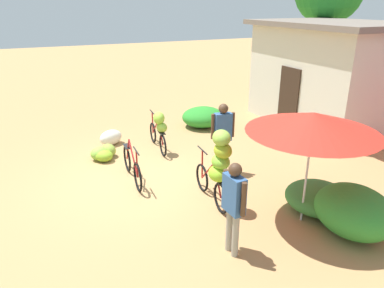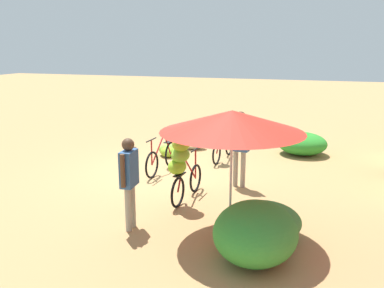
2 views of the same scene
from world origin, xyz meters
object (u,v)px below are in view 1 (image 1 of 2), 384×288
object	(u,v)px
person_vendor	(223,131)
produce_sack	(111,137)
bicycle_near_pile	(132,166)
market_umbrella	(313,122)
banana_pile_on_ground	(104,154)
building_low	(330,74)
bicycle_center_loaded	(219,162)
person_bystander	(234,200)
bicycle_leftmost	(159,128)

from	to	relation	value
person_vendor	produce_sack	bearing A→B (deg)	-145.98
bicycle_near_pile	person_vendor	distance (m)	2.26
market_umbrella	banana_pile_on_ground	size ratio (longest dim) A/B	2.75
market_umbrella	banana_pile_on_ground	bearing A→B (deg)	-148.05
bicycle_near_pile	banana_pile_on_ground	bearing A→B (deg)	-166.89
building_low	bicycle_near_pile	xyz separation A→B (m)	(1.50, -7.26, -1.32)
building_low	bicycle_center_loaded	xyz separation A→B (m)	(3.41, -6.05, -0.69)
banana_pile_on_ground	market_umbrella	bearing A→B (deg)	31.95
banana_pile_on_ground	produce_sack	size ratio (longest dim) A/B	1.20
person_vendor	person_bystander	bearing A→B (deg)	-26.07
bicycle_center_loaded	banana_pile_on_ground	bearing A→B (deg)	-155.43
building_low	bicycle_near_pile	world-z (taller)	building_low
market_umbrella	person_bystander	bearing A→B (deg)	-80.74
market_umbrella	produce_sack	bearing A→B (deg)	-156.54
produce_sack	bicycle_near_pile	bearing A→B (deg)	-1.68
market_umbrella	banana_pile_on_ground	xyz separation A→B (m)	(-4.48, -2.79, -1.80)
bicycle_center_loaded	produce_sack	world-z (taller)	bicycle_center_loaded
building_low	banana_pile_on_ground	xyz separation A→B (m)	(-0.00, -7.61, -1.53)
bicycle_leftmost	bicycle_center_loaded	xyz separation A→B (m)	(3.28, 0.04, 0.31)
bicycle_near_pile	bicycle_center_loaded	distance (m)	2.34
bicycle_leftmost	person_bystander	bearing A→B (deg)	-5.33
bicycle_near_pile	building_low	bearing A→B (deg)	101.69
bicycle_leftmost	person_vendor	xyz separation A→B (m)	(1.87, 0.92, 0.38)
banana_pile_on_ground	produce_sack	distance (m)	1.07
building_low	person_bystander	distance (m)	8.10
banana_pile_on_ground	person_vendor	xyz separation A→B (m)	(2.00, 2.44, 0.90)
bicycle_center_loaded	bicycle_leftmost	bearing A→B (deg)	-179.35
bicycle_near_pile	bicycle_center_loaded	xyz separation A→B (m)	(1.90, 1.21, 0.64)
market_umbrella	bicycle_near_pile	world-z (taller)	market_umbrella
market_umbrella	building_low	bearing A→B (deg)	132.89
building_low	banana_pile_on_ground	bearing A→B (deg)	-90.02
market_umbrella	bicycle_leftmost	xyz separation A→B (m)	(-4.35, -1.27, -1.27)
building_low	produce_sack	bearing A→B (deg)	-97.81
market_umbrella	bicycle_center_loaded	distance (m)	1.89
person_vendor	person_bystander	xyz separation A→B (m)	(2.76, -1.35, -0.07)
bicycle_center_loaded	person_bystander	bearing A→B (deg)	-19.15
banana_pile_on_ground	person_vendor	size ratio (longest dim) A/B	0.49
bicycle_leftmost	produce_sack	bearing A→B (deg)	-135.46
building_low	bicycle_leftmost	size ratio (longest dim) A/B	3.00
banana_pile_on_ground	produce_sack	world-z (taller)	produce_sack
bicycle_leftmost	person_vendor	bearing A→B (deg)	26.13
bicycle_leftmost	bicycle_near_pile	bearing A→B (deg)	-40.48
building_low	bicycle_leftmost	world-z (taller)	building_low
building_low	banana_pile_on_ground	world-z (taller)	building_low
market_umbrella	person_vendor	xyz separation A→B (m)	(-2.48, -0.36, -0.90)
banana_pile_on_ground	produce_sack	xyz separation A→B (m)	(-0.98, 0.42, 0.06)
bicycle_leftmost	person_bystander	world-z (taller)	person_bystander
bicycle_near_pile	banana_pile_on_ground	size ratio (longest dim) A/B	2.08
bicycle_near_pile	produce_sack	bearing A→B (deg)	178.32
building_low	produce_sack	world-z (taller)	building_low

